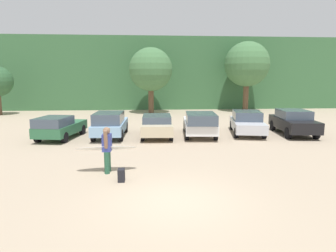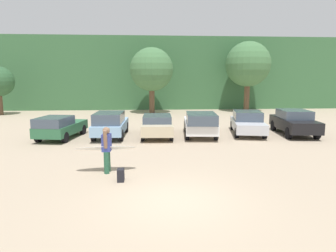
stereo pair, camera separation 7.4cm
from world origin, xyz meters
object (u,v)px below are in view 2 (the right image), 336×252
Objects in this scene: parked_car_black at (294,122)px; person_adult at (107,147)px; parked_car_white at (200,123)px; parked_car_forest_green at (60,127)px; backpack_dropped at (121,175)px; surfboard_white at (106,148)px; parked_car_sky_blue at (110,124)px; parked_car_champagne at (157,125)px; parked_car_silver at (247,122)px.

person_adult is at bearing 129.24° from parked_car_black.
parked_car_forest_green is at bearing 96.53° from parked_car_white.
parked_car_white is at bearing 61.89° from backpack_dropped.
parked_car_black reaches higher than surfboard_white.
person_adult is (0.69, -7.06, 0.17)m from parked_car_sky_blue.
parked_car_forest_green reaches higher than backpack_dropped.
parked_car_white is at bearing 98.60° from parked_car_black.
parked_car_sky_blue is at bearing -88.82° from surfboard_white.
parked_car_forest_green is 14.65m from parked_car_black.
person_adult reaches higher than parked_car_champagne.
parked_car_sky_blue reaches higher than parked_car_forest_green.
parked_car_white is 1.04× the size of parked_car_black.
parked_car_silver is at bearing -134.59° from person_adult.
parked_car_sky_blue is 7.09m from person_adult.
parked_car_white is 2.00× the size of surfboard_white.
parked_car_silver is 2.94m from parked_car_black.
backpack_dropped is (-1.58, -8.18, -0.51)m from parked_car_champagne.
parked_car_sky_blue is 9.88× the size of backpack_dropped.
surfboard_white is (-11.03, -7.03, 0.11)m from parked_car_black.
parked_car_sky_blue is 8.79m from parked_car_silver.
parked_car_sky_blue is at bearing -82.10° from person_adult.
parked_car_black is at bearing -151.61° from surfboard_white.
parked_car_white is at bearing 113.21° from parked_car_silver.
person_adult is 1.45m from backpack_dropped.
parked_car_white is 0.99× the size of parked_car_silver.
parked_car_champagne is 7.44m from person_adult.
parked_car_black is (14.64, 0.39, 0.09)m from parked_car_forest_green.
parked_car_black reaches higher than backpack_dropped.
parked_car_champagne is 0.93× the size of parked_car_white.
backpack_dropped is (-10.38, -8.19, -0.61)m from parked_car_black.
backpack_dropped is at bearing 121.77° from person_adult.
parked_car_white is at bearing -92.79° from parked_car_champagne.
parked_car_forest_green is 0.95× the size of parked_car_champagne.
person_adult reaches higher than parked_car_silver.
parked_car_white is 2.70× the size of person_adult.
parked_car_black is (2.91, -0.45, 0.07)m from parked_car_silver.
person_adult is at bearing -172.34° from parked_car_sky_blue.
parked_car_black is at bearing -144.77° from person_adult.
parked_car_forest_green is at bearing -59.23° from person_adult.
parked_car_white is 8.41m from person_adult.
parked_car_sky_blue is 1.85× the size of surfboard_white.
surfboard_white is 5.33× the size of backpack_dropped.
parked_car_champagne is at bearing -111.76° from surfboard_white.
parked_car_forest_green reaches higher than parked_car_champagne.
backpack_dropped is at bearing 115.25° from surfboard_white.
person_adult is at bearing 150.39° from parked_car_white.
parked_car_white is 8.37m from surfboard_white.
parked_car_champagne is 2.67m from parked_car_white.
parked_car_champagne is 8.80m from parked_car_black.
surfboard_white is (0.65, -6.97, 0.11)m from parked_car_sky_blue.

